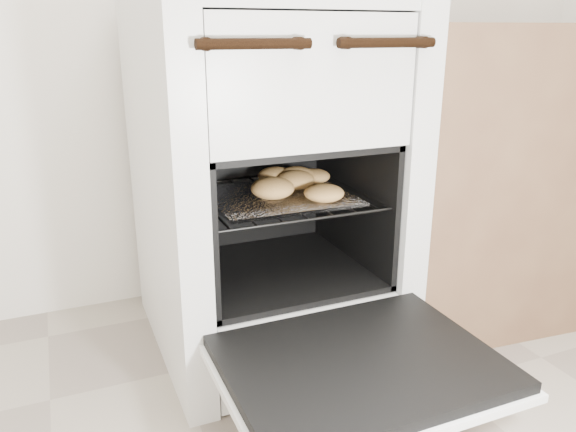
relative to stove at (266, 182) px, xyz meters
name	(u,v)px	position (x,y,z in m)	size (l,w,h in m)	color
stove	(266,182)	(0.00, 0.00, 0.00)	(0.66, 0.74, 1.02)	silver
oven_door	(360,366)	(0.00, -0.56, -0.28)	(0.60, 0.47, 0.04)	black
oven_rack	(276,196)	(0.00, -0.07, -0.02)	(0.48, 0.47, 0.01)	black
foil_sheet	(279,196)	(0.00, -0.10, -0.02)	(0.38, 0.33, 0.01)	white
baked_rolls	(293,181)	(0.06, -0.06, 0.01)	(0.31, 0.33, 0.06)	tan
counter	(501,170)	(0.83, -0.05, -0.03)	(0.93, 0.62, 0.93)	brown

